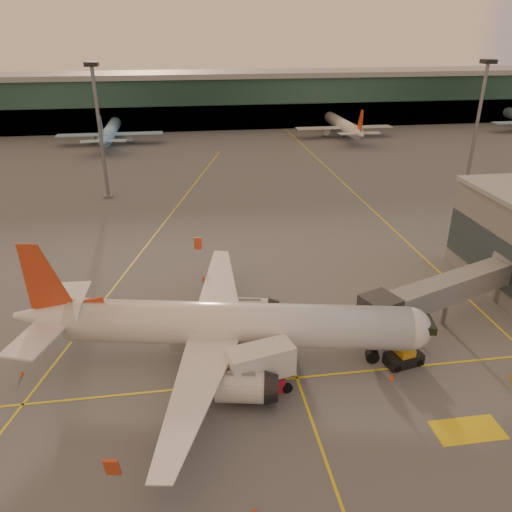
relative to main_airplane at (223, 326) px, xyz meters
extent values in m
plane|color=#4C4F54|center=(1.79, -9.03, -4.14)|extent=(600.00, 600.00, 0.00)
cube|color=yellow|center=(1.79, -4.03, -4.13)|extent=(80.00, 0.25, 0.01)
cube|color=yellow|center=(-8.21, 35.97, -4.13)|extent=(31.30, 115.98, 0.01)
cube|color=yellow|center=(31.79, 60.97, -4.13)|extent=(0.25, 160.00, 0.01)
cube|color=yellow|center=(6.79, -17.03, -4.13)|extent=(0.25, 30.00, 0.01)
cube|color=yellow|center=(19.79, -13.03, -4.13)|extent=(6.00, 3.00, 0.01)
cube|color=#19382D|center=(1.79, 132.97, 3.86)|extent=(400.00, 18.00, 16.00)
cube|color=gray|center=(1.79, 132.97, 12.66)|extent=(400.00, 20.00, 1.60)
cube|color=black|center=(1.79, 124.47, -0.14)|extent=(400.00, 1.00, 8.00)
cube|color=#2D3D47|center=(34.84, 8.97, 0.86)|extent=(0.30, 21.60, 6.00)
cylinder|color=slate|center=(-18.21, 56.97, 8.36)|extent=(0.70, 0.70, 25.00)
cube|color=black|center=(-18.21, 56.97, 21.06)|extent=(2.40, 2.40, 0.80)
cube|color=slate|center=(-18.21, 56.97, -3.89)|extent=(1.60, 1.60, 0.50)
cylinder|color=slate|center=(56.79, 52.97, 8.36)|extent=(0.70, 0.70, 25.00)
cube|color=black|center=(56.79, 52.97, 21.06)|extent=(2.40, 2.40, 0.80)
cube|color=slate|center=(56.79, 52.97, -3.89)|extent=(1.60, 1.60, 0.50)
cylinder|color=silver|center=(1.42, -0.28, 0.23)|extent=(34.24, 10.90, 4.37)
sphere|color=silver|center=(18.12, -3.59, 0.23)|extent=(4.28, 4.28, 4.28)
cube|color=black|center=(19.34, -3.83, 0.78)|extent=(2.48, 3.17, 0.76)
cone|color=silver|center=(-17.31, 3.43, 0.56)|extent=(8.14, 5.52, 4.15)
cube|color=silver|center=(-17.63, -0.32, 0.67)|extent=(5.65, 7.83, 0.22)
cylinder|color=silver|center=(0.95, -6.96, -2.17)|extent=(5.03, 3.67, 2.84)
cylinder|color=black|center=(-1.57, -2.58, -3.16)|extent=(2.23, 1.88, 1.97)
cylinder|color=black|center=(-1.57, -2.58, -2.55)|extent=(0.39, 0.39, 1.20)
cube|color=silver|center=(-16.18, 7.01, 0.67)|extent=(3.92, 7.24, 0.22)
cylinder|color=silver|center=(3.53, 6.07, -2.17)|extent=(5.03, 3.67, 2.84)
cylinder|color=black|center=(-0.47, 2.99, -3.16)|extent=(2.23, 1.88, 1.97)
cylinder|color=black|center=(-0.47, 2.99, -2.55)|extent=(0.39, 0.39, 1.20)
cube|color=slate|center=(0.20, -0.04, -1.19)|extent=(11.27, 5.53, 1.75)
cylinder|color=black|center=(14.86, -2.94, -3.16)|extent=(1.52, 1.12, 1.38)
cube|color=slate|center=(25.78, 3.03, 0.53)|extent=(20.97, 10.28, 2.70)
cube|color=#2D3035|center=(16.28, -0.30, 0.53)|extent=(4.41, 4.41, 3.00)
cube|color=#2D3035|center=(17.78, 0.60, -2.94)|extent=(1.60, 2.40, 2.40)
cylinder|color=black|center=(17.78, -0.50, -3.74)|extent=(0.80, 0.40, 0.80)
cylinder|color=black|center=(17.78, 1.70, -3.74)|extent=(0.80, 0.40, 0.80)
cylinder|color=slate|center=(25.78, 3.03, -2.45)|extent=(0.50, 0.50, 3.37)
cylinder|color=slate|center=(35.79, 6.97, 0.53)|extent=(4.40, 4.40, 3.00)
cylinder|color=slate|center=(35.79, 6.97, -2.45)|extent=(2.40, 2.40, 3.37)
cube|color=#AC182E|center=(3.27, -5.18, -3.34)|extent=(3.92, 3.30, 1.60)
cube|color=silver|center=(2.96, -5.25, -0.84)|extent=(6.63, 4.07, 2.98)
cylinder|color=black|center=(1.72, -6.88, -3.66)|extent=(1.02, 0.59, 0.96)
cylinder|color=black|center=(5.43, -5.95, -3.66)|extent=(1.02, 0.59, 0.96)
cube|color=black|center=(18.06, -3.43, -3.53)|extent=(4.09, 2.75, 1.21)
cube|color=#C38B18|center=(18.06, -3.43, -2.70)|extent=(1.89, 2.06, 0.99)
cylinder|color=black|center=(16.96, -4.57, -3.75)|extent=(0.83, 0.49, 0.77)
cylinder|color=black|center=(19.55, -4.00, -3.75)|extent=(0.83, 0.49, 0.77)
cone|color=#F3470C|center=(21.36, -0.44, -3.86)|extent=(0.43, 0.43, 0.55)
cube|color=#F3470C|center=(21.36, -0.44, -4.12)|extent=(0.37, 0.37, 0.03)
cone|color=#F3470C|center=(-20.14, 0.48, -3.90)|extent=(0.38, 0.38, 0.48)
cube|color=#F3470C|center=(-20.14, 0.48, -4.13)|extent=(0.33, 0.33, 0.03)
cone|color=#F3470C|center=(0.47, -18.30, -3.86)|extent=(0.43, 0.43, 0.55)
cone|color=#F3470C|center=(-1.22, 18.33, -3.86)|extent=(0.44, 0.44, 0.56)
cube|color=#F3470C|center=(-1.22, 18.33, -4.12)|extent=(0.38, 0.38, 0.03)
cone|color=#F3470C|center=(15.98, -5.55, -3.85)|extent=(0.45, 0.45, 0.57)
cube|color=#F3470C|center=(15.98, -5.55, -4.12)|extent=(0.39, 0.39, 0.03)
camera|label=1|loc=(-3.05, -42.51, 27.45)|focal=35.00mm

